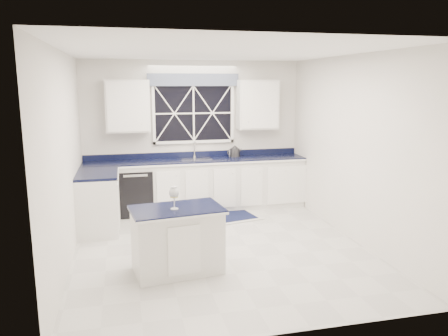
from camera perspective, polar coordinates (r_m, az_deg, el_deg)
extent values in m
plane|color=#A6A6A2|center=(6.29, -0.50, -10.34)|extent=(4.50, 4.50, 0.00)
cube|color=silver|center=(8.12, -4.00, 4.35)|extent=(4.00, 0.10, 2.70)
cube|color=silver|center=(7.99, -3.57, -2.32)|extent=(3.98, 0.60, 0.90)
cube|color=silver|center=(7.12, -16.11, -4.41)|extent=(0.60, 1.00, 0.90)
cube|color=black|center=(7.89, -3.61, 1.00)|extent=(3.98, 0.64, 0.04)
cube|color=black|center=(7.90, -11.47, -2.98)|extent=(0.60, 0.58, 0.82)
cube|color=black|center=(8.06, -4.01, 7.15)|extent=(1.40, 0.02, 1.00)
cube|color=slate|center=(7.98, -3.99, 11.43)|extent=(1.65, 0.04, 0.22)
cube|color=silver|center=(7.81, -12.48, 7.90)|extent=(0.75, 0.34, 0.90)
cube|color=silver|center=(8.18, 4.37, 8.26)|extent=(0.75, 0.34, 0.90)
cylinder|color=#BAB9BC|center=(8.10, -3.87, 1.55)|extent=(0.05, 0.05, 0.04)
cylinder|color=#BAB9BC|center=(8.08, -3.89, 2.52)|extent=(0.02, 0.02, 0.28)
cylinder|color=#BAB9BC|center=(7.97, -3.79, 3.36)|extent=(0.02, 0.18, 0.02)
cube|color=silver|center=(5.45, -6.11, -9.48)|extent=(1.11, 0.74, 0.78)
cube|color=black|center=(5.32, -6.20, -5.38)|extent=(1.17, 0.80, 0.03)
cube|color=#B2B2AD|center=(7.59, -0.70, -6.49)|extent=(1.49, 1.08, 0.01)
cube|color=#111738|center=(7.59, -0.70, -6.42)|extent=(1.31, 0.91, 0.01)
cylinder|color=#2F2F32|center=(8.16, 1.43, 2.03)|extent=(0.23, 0.23, 0.15)
cone|color=#2F2F32|center=(8.14, 1.43, 2.78)|extent=(0.19, 0.19, 0.06)
torus|color=#2F2F32|center=(8.11, 0.83, 2.05)|extent=(0.13, 0.05, 0.13)
cylinder|color=#2F2F32|center=(8.21, 2.08, 2.23)|extent=(0.08, 0.04, 0.10)
cylinder|color=silver|center=(5.27, -6.49, -5.31)|extent=(0.09, 0.09, 0.01)
cylinder|color=silver|center=(5.25, -6.51, -4.50)|extent=(0.01, 0.01, 0.15)
ellipsoid|color=silver|center=(5.22, -6.54, -3.20)|extent=(0.12, 0.12, 0.15)
cylinder|color=#D3CC6F|center=(5.22, -6.53, -3.48)|extent=(0.10, 0.10, 0.06)
imported|color=silver|center=(8.19, 0.98, 2.16)|extent=(0.10, 0.10, 0.18)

